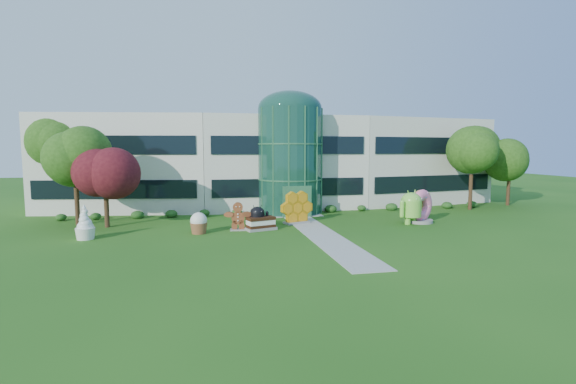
{
  "coord_description": "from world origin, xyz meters",
  "views": [
    {
      "loc": [
        -8.31,
        -26.65,
        6.11
      ],
      "look_at": [
        -1.44,
        6.0,
        2.6
      ],
      "focal_mm": 26.0,
      "sensor_mm": 36.0,
      "label": 1
    }
  ],
  "objects": [
    {
      "name": "donut",
      "position": [
        9.32,
        4.37,
        1.39
      ],
      "size": [
        2.96,
        2.42,
        2.78
      ],
      "primitive_type": null,
      "rotation": [
        0.0,
        0.0,
        0.51
      ],
      "color": "pink",
      "rests_on": "ground"
    },
    {
      "name": "honeycomb",
      "position": [
        -0.72,
        6.0,
        1.19
      ],
      "size": [
        3.21,
        2.02,
        2.38
      ],
      "primitive_type": null,
      "rotation": [
        0.0,
        0.0,
        0.34
      ],
      "color": "orange",
      "rests_on": "ground"
    },
    {
      "name": "walkway",
      "position": [
        0.0,
        2.0,
        0.02
      ],
      "size": [
        2.4,
        20.0,
        0.04
      ],
      "primitive_type": "cube",
      "color": "#9E9E93",
      "rests_on": "ground"
    },
    {
      "name": "cupcake",
      "position": [
        -8.52,
        3.54,
        0.77
      ],
      "size": [
        1.52,
        1.52,
        1.55
      ],
      "primitive_type": null,
      "rotation": [
        0.0,
        0.0,
        0.2
      ],
      "color": "white",
      "rests_on": "ground"
    },
    {
      "name": "gingerbread",
      "position": [
        -5.65,
        4.18,
        1.06
      ],
      "size": [
        2.38,
        1.11,
        2.13
      ],
      "primitive_type": null,
      "rotation": [
        0.0,
        0.0,
        -0.1
      ],
      "color": "brown",
      "rests_on": "ground"
    },
    {
      "name": "ground",
      "position": [
        0.0,
        0.0,
        0.0
      ],
      "size": [
        140.0,
        140.0,
        0.0
      ],
      "primitive_type": "plane",
      "color": "#215114",
      "rests_on": "ground"
    },
    {
      "name": "android_green",
      "position": [
        8.28,
        3.91,
        1.51
      ],
      "size": [
        3.16,
        2.71,
        3.03
      ],
      "primitive_type": null,
      "rotation": [
        0.0,
        0.0,
        0.41
      ],
      "color": "#7DD243",
      "rests_on": "ground"
    },
    {
      "name": "atrium",
      "position": [
        0.0,
        12.0,
        4.9
      ],
      "size": [
        6.0,
        6.0,
        9.8
      ],
      "primitive_type": "cylinder",
      "color": "#194738",
      "rests_on": "ground"
    },
    {
      "name": "building",
      "position": [
        0.0,
        18.0,
        4.65
      ],
      "size": [
        46.0,
        15.0,
        9.3
      ],
      "primitive_type": null,
      "color": "beige",
      "rests_on": "ground"
    },
    {
      "name": "tree_red",
      "position": [
        -15.5,
        7.5,
        3.0
      ],
      "size": [
        4.0,
        4.0,
        6.0
      ],
      "primitive_type": null,
      "color": "#3F0C14",
      "rests_on": "ground"
    },
    {
      "name": "trees_backdrop",
      "position": [
        0.0,
        13.0,
        4.2
      ],
      "size": [
        52.0,
        8.0,
        8.4
      ],
      "primitive_type": null,
      "color": "#214611",
      "rests_on": "ground"
    },
    {
      "name": "android_black",
      "position": [
        -4.18,
        4.23,
        1.02
      ],
      "size": [
        1.84,
        1.27,
        2.04
      ],
      "primitive_type": null,
      "rotation": [
        0.0,
        0.0,
        0.04
      ],
      "color": "black",
      "rests_on": "ground"
    },
    {
      "name": "froyo",
      "position": [
        -16.0,
        3.17,
        1.17
      ],
      "size": [
        1.51,
        1.51,
        2.34
      ],
      "primitive_type": null,
      "rotation": [
        0.0,
        0.0,
        -0.11
      ],
      "color": "white",
      "rests_on": "ground"
    },
    {
      "name": "ice_cream_sandwich",
      "position": [
        -3.97,
        3.92,
        0.5
      ],
      "size": [
        2.49,
        1.75,
        1.01
      ],
      "primitive_type": null,
      "rotation": [
        0.0,
        0.0,
        0.3
      ],
      "color": "black",
      "rests_on": "ground"
    }
  ]
}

